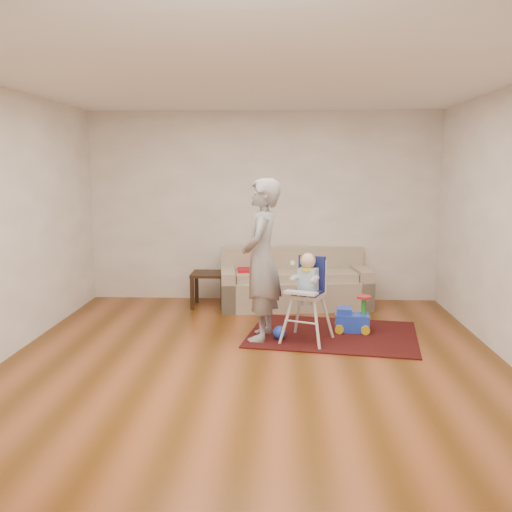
{
  "coord_description": "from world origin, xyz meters",
  "views": [
    {
      "loc": [
        0.25,
        -5.44,
        1.91
      ],
      "look_at": [
        0.0,
        0.4,
        1.0
      ],
      "focal_mm": 40.0,
      "sensor_mm": 36.0,
      "label": 1
    }
  ],
  "objects_px": {
    "ride_on_toy": "(352,313)",
    "high_chair": "(307,299)",
    "side_table": "(209,289)",
    "adult": "(261,260)",
    "sofa": "(295,279)",
    "toy_ball": "(279,333)"
  },
  "relations": [
    {
      "from": "toy_ball",
      "to": "adult",
      "type": "distance_m",
      "value": 0.84
    },
    {
      "from": "ride_on_toy",
      "to": "side_table",
      "type": "bearing_deg",
      "value": 150.87
    },
    {
      "from": "sofa",
      "to": "high_chair",
      "type": "xyz_separation_m",
      "value": [
        0.1,
        -1.62,
        0.09
      ]
    },
    {
      "from": "toy_ball",
      "to": "high_chair",
      "type": "relative_size",
      "value": 0.15
    },
    {
      "from": "side_table",
      "to": "adult",
      "type": "bearing_deg",
      "value": -62.71
    },
    {
      "from": "toy_ball",
      "to": "adult",
      "type": "relative_size",
      "value": 0.08
    },
    {
      "from": "sofa",
      "to": "toy_ball",
      "type": "height_order",
      "value": "sofa"
    },
    {
      "from": "high_chair",
      "to": "side_table",
      "type": "bearing_deg",
      "value": 151.74
    },
    {
      "from": "adult",
      "to": "ride_on_toy",
      "type": "bearing_deg",
      "value": 113.79
    },
    {
      "from": "sofa",
      "to": "ride_on_toy",
      "type": "relative_size",
      "value": 4.97
    },
    {
      "from": "ride_on_toy",
      "to": "high_chair",
      "type": "bearing_deg",
      "value": -140.19
    },
    {
      "from": "adult",
      "to": "sofa",
      "type": "bearing_deg",
      "value": 172.78
    },
    {
      "from": "side_table",
      "to": "adult",
      "type": "distance_m",
      "value": 1.82
    },
    {
      "from": "side_table",
      "to": "ride_on_toy",
      "type": "xyz_separation_m",
      "value": [
        1.83,
        -1.2,
        -0.01
      ]
    },
    {
      "from": "sofa",
      "to": "ride_on_toy",
      "type": "distance_m",
      "value": 1.4
    },
    {
      "from": "sofa",
      "to": "high_chair",
      "type": "distance_m",
      "value": 1.63
    },
    {
      "from": "sofa",
      "to": "side_table",
      "type": "bearing_deg",
      "value": 174.91
    },
    {
      "from": "ride_on_toy",
      "to": "high_chair",
      "type": "distance_m",
      "value": 0.72
    },
    {
      "from": "toy_ball",
      "to": "adult",
      "type": "height_order",
      "value": "adult"
    },
    {
      "from": "side_table",
      "to": "high_chair",
      "type": "bearing_deg",
      "value": -51.12
    },
    {
      "from": "side_table",
      "to": "adult",
      "type": "height_order",
      "value": "adult"
    },
    {
      "from": "high_chair",
      "to": "adult",
      "type": "xyz_separation_m",
      "value": [
        -0.51,
        0.09,
        0.42
      ]
    }
  ]
}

